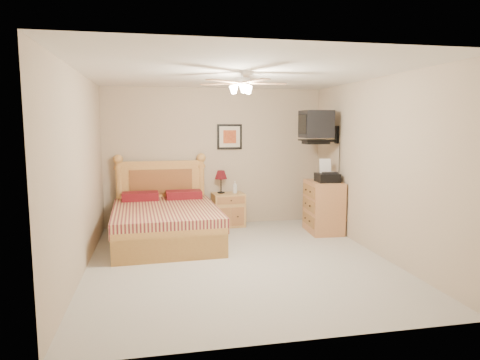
{
  "coord_description": "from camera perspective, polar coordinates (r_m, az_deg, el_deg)",
  "views": [
    {
      "loc": [
        -1.1,
        -5.54,
        1.85
      ],
      "look_at": [
        0.2,
        0.9,
        0.99
      ],
      "focal_mm": 32.0,
      "sensor_mm": 36.0,
      "label": 1
    }
  ],
  "objects": [
    {
      "name": "wall_front",
      "position": [
        3.52,
        6.99,
        -2.4
      ],
      "size": [
        4.0,
        0.04,
        2.5
      ],
      "primitive_type": "cube",
      "color": "tan",
      "rests_on": "ground"
    },
    {
      "name": "magazine_upper",
      "position": [
        7.72,
        10.48,
        0.4
      ],
      "size": [
        0.22,
        0.29,
        0.02
      ],
      "primitive_type": "imported",
      "rotation": [
        0.0,
        0.0,
        -0.03
      ],
      "color": "tan",
      "rests_on": "magazine_lower"
    },
    {
      "name": "wall_tv",
      "position": [
        7.45,
        11.19,
        7.01
      ],
      "size": [
        0.56,
        0.46,
        0.58
      ],
      "primitive_type": null,
      "color": "black",
      "rests_on": "wall_right"
    },
    {
      "name": "bed",
      "position": [
        6.77,
        -9.94,
        -2.73
      ],
      "size": [
        1.65,
        2.12,
        1.33
      ],
      "primitive_type": null,
      "rotation": [
        0.0,
        0.0,
        0.04
      ],
      "color": "#C38140",
      "rests_on": "ground"
    },
    {
      "name": "wall_right",
      "position": [
        6.38,
        17.76,
        1.7
      ],
      "size": [
        0.04,
        4.5,
        2.5
      ],
      "primitive_type": "cube",
      "color": "tan",
      "rests_on": "ground"
    },
    {
      "name": "dresser",
      "position": [
        7.48,
        11.07,
        -3.53
      ],
      "size": [
        0.57,
        0.78,
        0.88
      ],
      "primitive_type": "cube",
      "rotation": [
        0.0,
        0.0,
        -0.06
      ],
      "color": "#A16A47",
      "rests_on": "ground"
    },
    {
      "name": "floor",
      "position": [
        5.94,
        -0.16,
        -10.68
      ],
      "size": [
        4.5,
        4.5,
        0.0
      ],
      "primitive_type": "plane",
      "color": "#A6A296",
      "rests_on": "ground"
    },
    {
      "name": "wall_left",
      "position": [
        5.64,
        -20.51,
        0.89
      ],
      "size": [
        0.04,
        4.5,
        2.5
      ],
      "primitive_type": "cube",
      "color": "tan",
      "rests_on": "ground"
    },
    {
      "name": "table_lamp",
      "position": [
        7.77,
        -2.55,
        -0.24
      ],
      "size": [
        0.26,
        0.26,
        0.42
      ],
      "primitive_type": null,
      "rotation": [
        0.0,
        0.0,
        -0.15
      ],
      "color": "maroon",
      "rests_on": "nightstand"
    },
    {
      "name": "ceiling_fan",
      "position": [
        5.48,
        0.25,
        12.81
      ],
      "size": [
        1.14,
        1.14,
        0.28
      ],
      "primitive_type": null,
      "color": "white",
      "rests_on": "ceiling"
    },
    {
      "name": "nightstand",
      "position": [
        7.81,
        -1.57,
        -3.98
      ],
      "size": [
        0.58,
        0.45,
        0.6
      ],
      "primitive_type": "cube",
      "rotation": [
        0.0,
        0.0,
        0.07
      ],
      "color": "#AB814B",
      "rests_on": "ground"
    },
    {
      "name": "lotion_bottle",
      "position": [
        7.76,
        -0.68,
        -0.96
      ],
      "size": [
        0.11,
        0.11,
        0.22
      ],
      "primitive_type": "imported",
      "rotation": [
        0.0,
        0.0,
        -0.42
      ],
      "color": "silver",
      "rests_on": "nightstand"
    },
    {
      "name": "ceiling",
      "position": [
        5.69,
        -0.17,
        14.03
      ],
      "size": [
        4.0,
        4.5,
        0.04
      ],
      "primitive_type": "cube",
      "color": "white",
      "rests_on": "ground"
    },
    {
      "name": "fax_machine",
      "position": [
        7.32,
        11.59,
        1.23
      ],
      "size": [
        0.38,
        0.4,
        0.38
      ],
      "primitive_type": null,
      "rotation": [
        0.0,
        0.0,
        -0.05
      ],
      "color": "black",
      "rests_on": "dresser"
    },
    {
      "name": "framed_picture",
      "position": [
        7.89,
        -1.4,
        5.78
      ],
      "size": [
        0.46,
        0.04,
        0.46
      ],
      "primitive_type": "cube",
      "color": "black",
      "rests_on": "wall_back"
    },
    {
      "name": "wall_back",
      "position": [
        7.89,
        -3.35,
        3.08
      ],
      "size": [
        4.0,
        0.04,
        2.5
      ],
      "primitive_type": "cube",
      "color": "tan",
      "rests_on": "ground"
    },
    {
      "name": "magazine_lower",
      "position": [
        7.69,
        10.37,
        0.21
      ],
      "size": [
        0.21,
        0.27,
        0.02
      ],
      "primitive_type": "imported",
      "rotation": [
        0.0,
        0.0,
        0.07
      ],
      "color": "beige",
      "rests_on": "dresser"
    }
  ]
}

